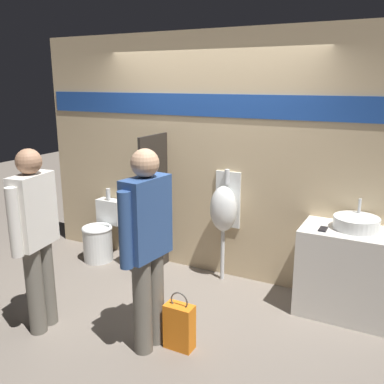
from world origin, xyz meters
TOP-DOWN VIEW (x-y plane):
  - ground_plane at (0.00, 0.00)m, footprint 16.00×16.00m
  - display_wall at (0.00, 0.60)m, footprint 4.47×0.07m
  - sink_counter at (1.66, 0.30)m, footprint 1.04×0.54m
  - sink_basin at (1.61, 0.36)m, footprint 0.41×0.41m
  - cell_phone at (1.35, 0.19)m, footprint 0.07×0.14m
  - divider_near_counter at (-0.55, 0.29)m, footprint 0.03×0.55m
  - urinal_near_counter at (0.25, 0.45)m, footprint 0.30×0.26m
  - toilet at (-1.34, 0.27)m, footprint 0.38×0.54m
  - person_in_vest at (-0.80, -1.21)m, footprint 0.24×0.57m
  - person_with_lanyard at (0.21, -1.01)m, footprint 0.23×0.59m
  - shopping_bag at (0.45, -0.91)m, footprint 0.24×0.13m

SIDE VIEW (x-z plane):
  - ground_plane at x=0.00m, z-range 0.00..0.00m
  - shopping_bag at x=0.45m, z-range -0.05..0.46m
  - toilet at x=-1.34m, z-range -0.13..0.73m
  - sink_counter at x=1.66m, z-range 0.00..0.85m
  - divider_near_counter at x=-0.55m, z-range 0.00..1.60m
  - urinal_near_counter at x=0.25m, z-range 0.20..1.45m
  - cell_phone at x=1.35m, z-range 0.85..0.86m
  - person_in_vest at x=-0.80m, z-range 0.09..1.72m
  - sink_basin at x=1.61m, z-range 0.78..1.03m
  - person_with_lanyard at x=0.21m, z-range 0.09..1.77m
  - display_wall at x=0.00m, z-range 0.01..2.71m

